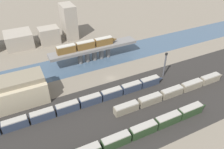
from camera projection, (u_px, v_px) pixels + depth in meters
The scene contains 13 objects.
ground_plane at pixel (110, 78), 109.10m from camera, with size 400.00×400.00×0.00m, color #756B5B.
railbed_yard at pixel (136, 108), 91.32m from camera, with size 280.00×42.00×0.01m, color #282623.
river_water at pixel (95, 60), 124.26m from camera, with size 320.00×21.13×0.01m, color #3D5166.
bridge at pixel (94, 50), 120.75m from camera, with size 50.08×7.36×8.16m.
train_on_bridge at pixel (88, 45), 117.19m from camera, with size 34.76×3.09×4.18m.
train_yard_near at pixel (105, 145), 73.10m from camera, with size 91.80×3.16×4.13m.
train_yard_mid at pixel (174, 91), 97.55m from camera, with size 60.78×3.10×3.66m.
train_yard_far at pixel (82, 103), 90.93m from camera, with size 83.02×3.09×3.92m.
warehouse_building at pixel (13, 91), 91.38m from camera, with size 26.73×14.78×11.78m.
signal_tower at pixel (165, 65), 106.79m from camera, with size 1.00×0.78×13.31m.
city_block_left at pixel (19, 39), 135.75m from camera, with size 15.98×15.57×9.17m, color gray.
city_block_center at pixel (49, 35), 139.24m from camera, with size 12.30×9.31×10.40m, color gray.
city_block_right at pixel (69, 21), 143.71m from camera, with size 8.04×13.99×22.04m, color gray.
Camera 1 is at (-38.99, -80.24, 62.83)m, focal length 35.00 mm.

